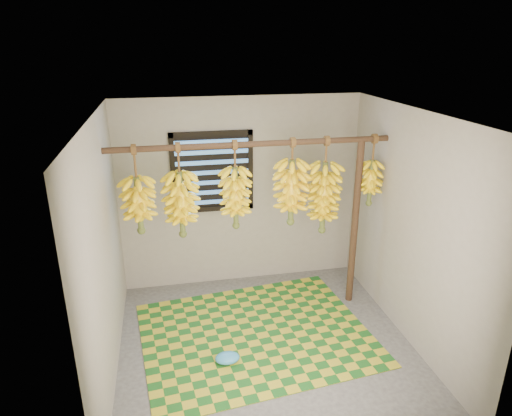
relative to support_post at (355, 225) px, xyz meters
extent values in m
cube|color=#454545|center=(-1.20, -0.70, -1.00)|extent=(3.00, 3.00, 0.01)
cube|color=silver|center=(-1.20, -0.70, 1.40)|extent=(3.00, 3.00, 0.01)
cube|color=gray|center=(-1.20, 0.80, 0.20)|extent=(3.00, 0.01, 2.40)
cube|color=gray|center=(-2.71, -0.70, 0.20)|extent=(0.01, 3.00, 2.40)
cube|color=gray|center=(0.30, -0.70, 0.20)|extent=(0.01, 3.00, 2.40)
cube|color=black|center=(-1.55, 0.78, 0.50)|extent=(1.00, 0.04, 1.00)
cylinder|color=#45301E|center=(-1.20, 0.00, 1.00)|extent=(3.00, 0.06, 0.06)
cylinder|color=#45301E|center=(0.00, 0.00, 0.00)|extent=(0.08, 0.08, 2.00)
cube|color=#19581B|center=(-1.27, -0.46, -0.99)|extent=(2.59, 2.17, 0.01)
ellipsoid|color=#368DCA|center=(-1.64, -0.87, -0.94)|extent=(0.25, 0.18, 0.10)
cylinder|color=brown|center=(-2.40, 0.00, 0.86)|extent=(0.02, 0.02, 0.34)
cylinder|color=#4C5923|center=(-2.40, 0.00, 0.43)|extent=(0.06, 0.06, 0.56)
cylinder|color=brown|center=(-1.97, 0.00, 0.87)|extent=(0.02, 0.02, 0.32)
cylinder|color=#4C5923|center=(-1.97, 0.00, 0.41)|extent=(0.06, 0.06, 0.67)
cylinder|color=brown|center=(-1.39, 0.00, 0.88)|extent=(0.02, 0.02, 0.30)
cylinder|color=#4C5923|center=(-1.39, 0.00, 0.44)|extent=(0.06, 0.06, 0.64)
cylinder|color=brown|center=(-0.78, 0.00, 0.90)|extent=(0.02, 0.02, 0.25)
cylinder|color=#4C5923|center=(-0.78, 0.00, 0.47)|extent=(0.06, 0.06, 0.69)
cylinder|color=brown|center=(-0.40, 0.00, 0.88)|extent=(0.02, 0.02, 0.30)
cylinder|color=#4C5923|center=(-0.40, 0.00, 0.37)|extent=(0.06, 0.06, 0.78)
cylinder|color=brown|center=(0.15, 0.00, 0.88)|extent=(0.02, 0.02, 0.30)
cylinder|color=#4C5923|center=(0.15, 0.00, 0.52)|extent=(0.05, 0.05, 0.49)
camera|label=1|loc=(-2.11, -4.55, 2.03)|focal=32.00mm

